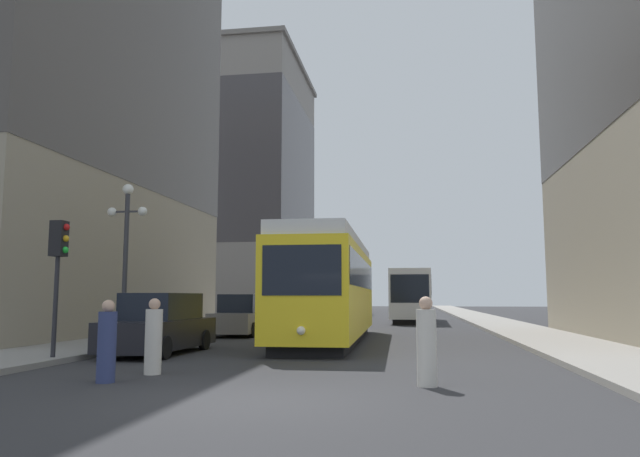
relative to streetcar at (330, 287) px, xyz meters
name	(u,v)px	position (x,y,z in m)	size (l,w,h in m)	color
ground_plane	(254,401)	(0.50, -12.90, -2.10)	(200.00, 200.00, 0.00)	#303033
sidewalk_left	(287,316)	(-7.40, 27.10, -2.03)	(3.32, 120.00, 0.15)	gray
sidewalk_right	(478,317)	(8.40, 27.10, -2.03)	(3.32, 120.00, 0.15)	gray
streetcar	(330,287)	(0.00, 0.00, 0.00)	(2.88, 13.57, 3.89)	black
transit_bus	(412,293)	(3.17, 18.87, -0.15)	(2.89, 11.10, 3.45)	black
parked_car_left_near	(160,325)	(-4.44, -5.50, -1.26)	(1.97, 4.84, 1.82)	black
parked_car_left_mid	(242,316)	(-4.45, 3.28, -1.26)	(1.97, 4.83, 1.82)	black
pedestrian_crossing_near	(427,344)	(3.38, -10.92, -1.30)	(0.38, 0.38, 1.72)	beige
pedestrian_crossing_far	(154,339)	(-2.59, -10.04, -1.32)	(0.38, 0.38, 1.68)	beige
pedestrian_on_sidewalk	(107,344)	(-2.98, -11.38, -1.33)	(0.37, 0.37, 1.65)	navy
traffic_light_near_left	(59,252)	(-6.13, -8.29, 0.80)	(0.47, 0.36, 3.57)	#232328
lamp_post_left_near	(126,238)	(-6.34, -4.16, 1.59)	(1.41, 0.36, 5.37)	#333338
building_left_corner	(32,48)	(-15.56, 3.18, 12.05)	(13.59, 20.43, 27.45)	gray
building_left_midblock	(250,183)	(-14.86, 41.40, 12.49)	(12.18, 20.02, 28.30)	gray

